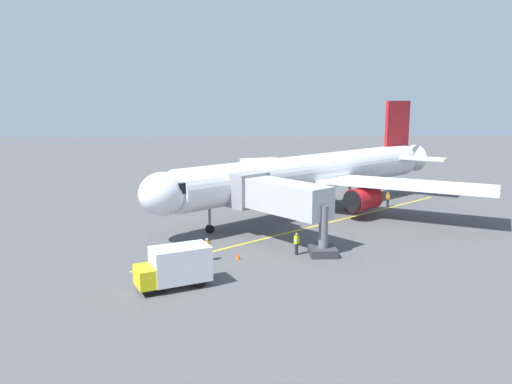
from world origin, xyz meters
TOP-DOWN VIEW (x-y plane):
  - ground_plane at (0.00, 0.00)m, footprint 220.00×220.00m
  - apron_lead_in_line at (0.18, 5.48)m, footprint 31.36×25.21m
  - airplane at (-0.04, -0.70)m, footprint 34.08×31.94m
  - jet_bridge at (5.40, 10.55)m, footprint 8.77×10.11m
  - ground_crew_marshaller at (3.86, 14.68)m, footprint 0.45×0.47m
  - ground_crew_wing_walker at (10.59, 15.80)m, footprint 0.47×0.43m
  - ground_crew_loader at (-8.43, -1.86)m, footprint 0.44×0.33m
  - box_truck_near_nose at (12.40, 21.02)m, footprint 5.00×3.62m
  - safety_cone_nose_left at (8.33, 15.58)m, footprint 0.32×0.32m
  - safety_cone_nose_right at (14.82, -2.73)m, footprint 0.32×0.32m
  - safety_cone_wing_port at (12.59, -2.78)m, footprint 0.32×0.32m

SIDE VIEW (x-z plane):
  - ground_plane at x=0.00m, z-range 0.00..0.00m
  - apron_lead_in_line at x=0.18m, z-range 0.00..0.01m
  - safety_cone_nose_left at x=8.33m, z-range 0.00..0.55m
  - safety_cone_nose_right at x=14.82m, z-range 0.00..0.55m
  - safety_cone_wing_port at x=12.59m, z-range 0.00..0.55m
  - ground_crew_marshaller at x=3.86m, z-range 0.03..1.74m
  - ground_crew_wing_walker at x=10.59m, z-range 0.03..1.74m
  - ground_crew_loader at x=-8.43m, z-range 0.03..1.74m
  - box_truck_near_nose at x=12.40m, z-range 0.08..2.70m
  - jet_bridge at x=5.40m, z-range 1.06..6.46m
  - airplane at x=-0.04m, z-range -1.75..9.75m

